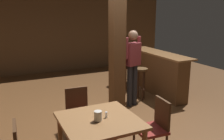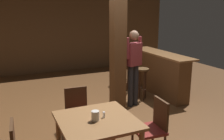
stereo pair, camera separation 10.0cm
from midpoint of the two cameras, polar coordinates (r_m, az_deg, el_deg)
The scene contains 13 objects.
ground_plane at distance 5.14m, azimuth 1.40°, elevation -11.17°, with size 10.80×10.80×0.00m, color brown.
wall_back at distance 8.97m, azimuth -11.10°, elevation 8.64°, with size 8.00×0.10×2.80m, color brown.
pillar at distance 5.32m, azimuth 1.91°, elevation 5.47°, with size 0.28×0.28×2.80m, color brown.
dining_table at distance 3.40m, azimuth -2.55°, elevation -12.96°, with size 1.00×1.00×0.76m.
chair_north at distance 4.24m, azimuth -7.13°, elevation -9.45°, with size 0.44×0.44×0.89m.
chair_east at distance 3.80m, azimuth 10.19°, elevation -12.45°, with size 0.45×0.45×0.89m.
napkin_cup at distance 3.28m, azimuth -2.94°, elevation -10.41°, with size 0.10×0.10×0.13m, color beige.
salt_shaker at distance 3.37m, azimuth -0.99°, elevation -10.19°, with size 0.03×0.03×0.08m, color silver.
standing_person at distance 5.56m, azimuth 5.44°, elevation 1.61°, with size 0.47×0.28×1.72m.
bar_counter at distance 6.70m, azimuth 10.62°, elevation -0.52°, with size 0.56×2.24×1.06m.
bar_stool_near at distance 6.10m, azimuth 7.36°, elevation -1.52°, with size 0.33×0.33×0.77m.
bar_stool_mid at distance 6.70m, azimuth 4.52°, elevation 0.19°, with size 0.35×0.35×0.80m.
bar_stool_far at distance 7.32m, azimuth 2.75°, elevation 0.90°, with size 0.32×0.32×0.73m.
Camera 2 is at (-1.96, -4.23, 2.17)m, focal length 40.00 mm.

